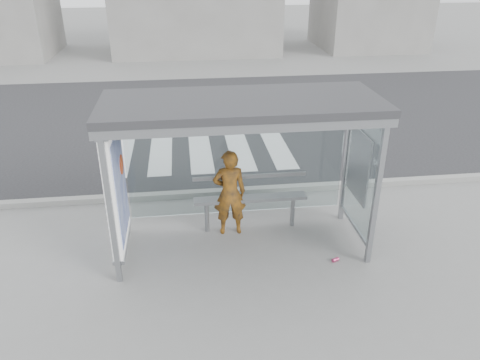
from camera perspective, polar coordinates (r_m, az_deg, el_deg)
The scene contains 8 objects.
ground at distance 8.20m, azimuth 0.21°, elevation -8.05°, with size 80.00×80.00×0.00m, color slate.
road at distance 14.51m, azimuth -3.38°, elevation 7.56°, with size 30.00×10.00×0.01m, color black.
curb at distance 9.84m, azimuth -1.26°, elevation -1.42°, with size 30.00×0.18×0.12m, color gray.
crosswalk at distance 12.14m, azimuth -4.88°, elevation 3.73°, with size 4.55×3.00×0.00m.
bus_shelter at distance 7.30m, azimuth -2.74°, elevation 5.03°, with size 4.25×1.65×2.62m.
person at distance 8.19m, azimuth -1.29°, elevation -1.58°, with size 0.58×0.38×1.60m, color red.
bench at distance 8.40m, azimuth 1.25°, elevation -2.24°, with size 2.03×0.25×1.05m.
soda_can at distance 7.97m, azimuth 11.55°, elevation -9.50°, with size 0.06×0.06×0.11m, color #CA3B6E.
Camera 1 is at (-0.88, -6.73, 4.60)m, focal length 35.00 mm.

